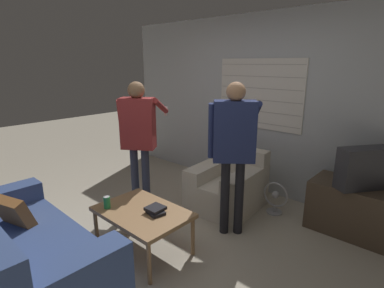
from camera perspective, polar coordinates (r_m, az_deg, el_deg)
The scene contains 13 objects.
ground_plane at distance 3.41m, azimuth -6.43°, elevation -18.35°, with size 16.00×16.00×0.00m, color #B2A893.
wall_back at distance 4.48m, azimuth 12.99°, elevation 7.15°, with size 5.20×0.08×2.55m.
couch_blue at distance 3.07m, azimuth -30.01°, elevation -17.77°, with size 1.89×0.91×0.84m.
armchair_beige at distance 4.07m, azimuth 6.99°, elevation -7.76°, with size 0.87×0.97×0.75m.
coffee_table at distance 3.13m, azimuth -9.42°, elevation -13.07°, with size 0.94×0.64×0.45m.
tv_stand at distance 3.89m, azimuth 29.74°, elevation -11.09°, with size 1.10×0.53×0.57m.
tv at distance 3.71m, azimuth 30.75°, elevation -3.90°, with size 0.58×0.69×0.45m.
person_left_standing at distance 3.78m, azimuth -10.15°, elevation 2.39°, with size 0.51×0.83×1.67m.
person_right_standing at distance 3.20m, azimuth 8.01°, elevation 0.57°, with size 0.53×0.82×1.70m.
book_stack at distance 3.03m, azimuth -6.97°, elevation -12.40°, with size 0.20×0.19×0.06m.
soda_can at distance 3.21m, azimuth -15.90°, elevation -10.65°, with size 0.07×0.07×0.13m.
spare_remote at distance 3.12m, azimuth -7.00°, elevation -11.93°, with size 0.10×0.13×0.02m.
floor_fan at distance 4.04m, azimuth 15.55°, elevation -9.90°, with size 0.33×0.20×0.42m.
Camera 1 is at (2.16, -1.85, 1.88)m, focal length 28.00 mm.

